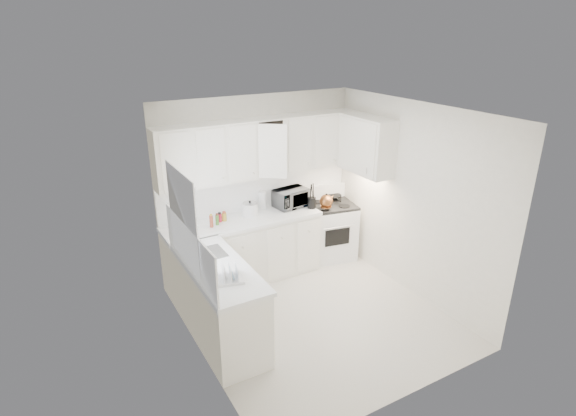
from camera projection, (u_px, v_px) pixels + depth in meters
floor at (315, 316)px, 5.86m from camera, size 3.20×3.20×0.00m
ceiling at (320, 112)px, 4.91m from camera, size 3.20×3.20×0.00m
wall_back at (258, 185)px, 6.68m from camera, size 3.00×0.00×3.00m
wall_front at (415, 285)px, 4.09m from camera, size 3.00×0.00×3.00m
wall_left at (194, 252)px, 4.70m from camera, size 0.00×3.20×3.20m
wall_right at (412, 201)px, 6.07m from camera, size 0.00×3.20×3.20m
window_blinds at (184, 217)px, 4.90m from camera, size 0.06×0.96×1.06m
lower_cabinets_back at (244, 251)px, 6.57m from camera, size 2.22×0.60×0.90m
lower_cabinets_left at (219, 305)px, 5.31m from camera, size 0.60×1.60×0.90m
countertop_back at (243, 221)px, 6.39m from camera, size 2.24×0.64×0.05m
countertop_left at (218, 268)px, 5.14m from camera, size 0.64×1.62×0.05m
backsplash_back at (258, 190)px, 6.70m from camera, size 2.98×0.02×0.55m
backsplash_left at (190, 250)px, 4.89m from camera, size 0.02×1.60×0.55m
upper_cabinets_back at (262, 175)px, 6.47m from camera, size 3.00×0.33×0.80m
upper_cabinets_right at (365, 172)px, 6.59m from camera, size 0.33×0.90×0.80m
sink at (206, 245)px, 5.37m from camera, size 0.42×0.38×0.30m
stove at (329, 224)px, 7.19m from camera, size 0.84×0.73×1.15m
tea_kettle at (326, 200)px, 6.80m from camera, size 0.26×0.22×0.23m
frying_pan at (334, 195)px, 7.26m from camera, size 0.34×0.47×0.04m
microwave at (291, 196)px, 6.79m from camera, size 0.53×0.34×0.33m
rice_cooker at (250, 208)px, 6.48m from camera, size 0.23×0.23×0.22m
paper_towel at (262, 200)px, 6.71m from camera, size 0.12×0.12×0.27m
utensil_crock at (312, 196)px, 6.72m from camera, size 0.16×0.16×0.39m
dish_rack at (226, 272)px, 4.82m from camera, size 0.42×0.35×0.20m
spice_left_0 at (208, 218)px, 6.25m from camera, size 0.06×0.06×0.13m
spice_left_1 at (215, 220)px, 6.21m from camera, size 0.06×0.06×0.13m
spice_left_2 at (218, 216)px, 6.32m from camera, size 0.06×0.06×0.13m
spice_left_3 at (226, 217)px, 6.28m from camera, size 0.06×0.06×0.13m
sauce_right_0 at (297, 198)px, 6.93m from camera, size 0.06×0.06×0.19m
sauce_right_1 at (302, 198)px, 6.90m from camera, size 0.06×0.06×0.19m
sauce_right_2 at (303, 196)px, 6.98m from camera, size 0.06×0.06×0.19m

